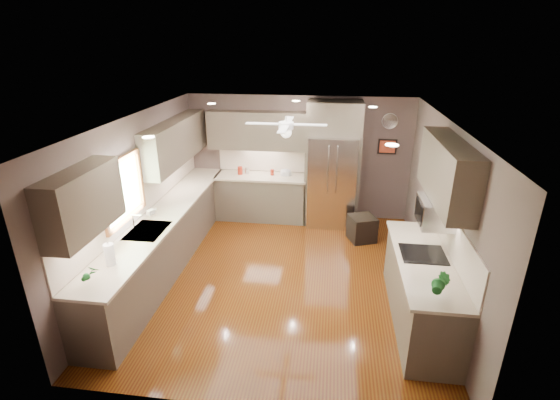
% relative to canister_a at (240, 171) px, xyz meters
% --- Properties ---
extents(floor, '(5.00, 5.00, 0.00)m').
position_rel_canister_a_xyz_m(floor, '(1.16, -2.21, -1.02)').
color(floor, '#481B09').
rests_on(floor, ground).
extents(ceiling, '(5.00, 5.00, 0.00)m').
position_rel_canister_a_xyz_m(ceiling, '(1.16, -2.21, 1.48)').
color(ceiling, white).
rests_on(ceiling, ground).
extents(wall_back, '(4.50, 0.00, 4.50)m').
position_rel_canister_a_xyz_m(wall_back, '(1.16, 0.29, 0.23)').
color(wall_back, brown).
rests_on(wall_back, ground).
extents(wall_front, '(4.50, 0.00, 4.50)m').
position_rel_canister_a_xyz_m(wall_front, '(1.16, -4.71, 0.23)').
color(wall_front, brown).
rests_on(wall_front, ground).
extents(wall_left, '(0.00, 5.00, 5.00)m').
position_rel_canister_a_xyz_m(wall_left, '(-1.09, -2.21, 0.23)').
color(wall_left, brown).
rests_on(wall_left, ground).
extents(wall_right, '(0.00, 5.00, 5.00)m').
position_rel_canister_a_xyz_m(wall_right, '(3.41, -2.21, 0.23)').
color(wall_right, brown).
rests_on(wall_right, ground).
extents(canister_a, '(0.10, 0.10, 0.16)m').
position_rel_canister_a_xyz_m(canister_a, '(0.00, 0.00, 0.00)').
color(canister_a, maroon).
rests_on(canister_a, back_run).
extents(canister_b, '(0.10, 0.10, 0.12)m').
position_rel_canister_a_xyz_m(canister_b, '(0.14, 0.03, -0.01)').
color(canister_b, silver).
rests_on(canister_b, back_run).
extents(canister_d, '(0.09, 0.09, 0.12)m').
position_rel_canister_a_xyz_m(canister_d, '(0.66, 0.04, -0.02)').
color(canister_d, maroon).
rests_on(canister_d, back_run).
extents(soap_bottle, '(0.10, 0.10, 0.17)m').
position_rel_canister_a_xyz_m(soap_bottle, '(-0.91, -2.24, 0.01)').
color(soap_bottle, white).
rests_on(soap_bottle, left_run).
extents(potted_plant_left, '(0.15, 0.10, 0.27)m').
position_rel_canister_a_xyz_m(potted_plant_left, '(-0.80, -4.09, 0.06)').
color(potted_plant_left, '#1B6023').
rests_on(potted_plant_left, left_run).
extents(potted_plant_right, '(0.22, 0.20, 0.33)m').
position_rel_canister_a_xyz_m(potted_plant_right, '(3.06, -3.84, 0.09)').
color(potted_plant_right, '#1B6023').
rests_on(potted_plant_right, right_run).
extents(bowl, '(0.26, 0.26, 0.06)m').
position_rel_canister_a_xyz_m(bowl, '(0.93, 0.02, -0.05)').
color(bowl, beige).
rests_on(bowl, back_run).
extents(left_run, '(0.65, 4.70, 1.45)m').
position_rel_canister_a_xyz_m(left_run, '(-0.79, -2.06, -0.54)').
color(left_run, brown).
rests_on(left_run, ground).
extents(back_run, '(1.85, 0.65, 1.45)m').
position_rel_canister_a_xyz_m(back_run, '(0.44, -0.01, -0.54)').
color(back_run, brown).
rests_on(back_run, ground).
extents(uppers, '(4.50, 4.70, 0.95)m').
position_rel_canister_a_xyz_m(uppers, '(0.42, -1.50, 0.85)').
color(uppers, brown).
rests_on(uppers, wall_left).
extents(window, '(0.05, 1.12, 0.92)m').
position_rel_canister_a_xyz_m(window, '(-1.06, -2.71, 0.53)').
color(window, '#BFF2B2').
rests_on(window, wall_left).
extents(sink, '(0.50, 0.70, 0.32)m').
position_rel_canister_a_xyz_m(sink, '(-0.77, -2.71, -0.11)').
color(sink, silver).
rests_on(sink, left_run).
extents(refrigerator, '(1.06, 0.75, 2.45)m').
position_rel_canister_a_xyz_m(refrigerator, '(1.86, -0.05, 0.17)').
color(refrigerator, silver).
rests_on(refrigerator, ground).
extents(right_run, '(0.70, 2.20, 1.45)m').
position_rel_canister_a_xyz_m(right_run, '(3.09, -3.01, -0.54)').
color(right_run, brown).
rests_on(right_run, ground).
extents(microwave, '(0.43, 0.55, 0.34)m').
position_rel_canister_a_xyz_m(microwave, '(3.19, -2.76, 0.46)').
color(microwave, silver).
rests_on(microwave, wall_right).
extents(ceiling_fan, '(1.18, 1.18, 0.32)m').
position_rel_canister_a_xyz_m(ceiling_fan, '(1.16, -1.91, 1.31)').
color(ceiling_fan, white).
rests_on(ceiling_fan, ceiling).
extents(recessed_lights, '(2.84, 3.14, 0.01)m').
position_rel_canister_a_xyz_m(recessed_lights, '(1.12, -1.81, 1.47)').
color(recessed_lights, white).
rests_on(recessed_lights, ceiling).
extents(wall_clock, '(0.30, 0.03, 0.30)m').
position_rel_canister_a_xyz_m(wall_clock, '(2.91, 0.27, 1.03)').
color(wall_clock, white).
rests_on(wall_clock, wall_back).
extents(framed_print, '(0.36, 0.03, 0.30)m').
position_rel_canister_a_xyz_m(framed_print, '(2.91, 0.27, 0.53)').
color(framed_print, black).
rests_on(framed_print, wall_back).
extents(stool, '(0.57, 0.57, 0.50)m').
position_rel_canister_a_xyz_m(stool, '(2.46, -0.76, -0.78)').
color(stool, black).
rests_on(stool, ground).
extents(paper_towel, '(0.12, 0.12, 0.31)m').
position_rel_canister_a_xyz_m(paper_towel, '(-0.79, -3.68, 0.06)').
color(paper_towel, white).
rests_on(paper_towel, left_run).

